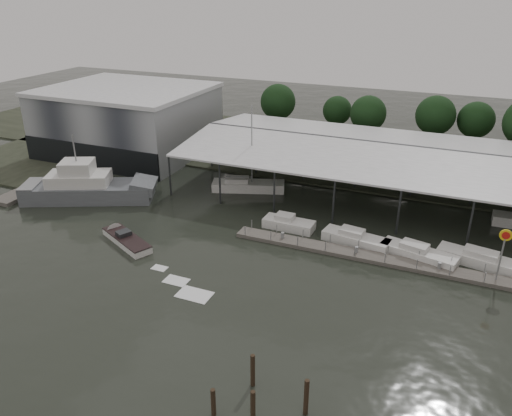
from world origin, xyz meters
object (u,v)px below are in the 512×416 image
at_px(shell_fuel_sign, 503,246).
at_px(grey_trawler, 89,188).
at_px(speedboat_underway, 124,238).
at_px(white_sailboat, 247,186).

xyz_separation_m(shell_fuel_sign, grey_trawler, (-47.77, 1.13, -2.35)).
distance_m(shell_fuel_sign, speedboat_underway, 37.47).
distance_m(shell_fuel_sign, white_sailboat, 32.82).
bearing_deg(shell_fuel_sign, white_sailboat, 158.71).
xyz_separation_m(shell_fuel_sign, speedboat_underway, (-36.70, -6.68, -3.53)).
height_order(shell_fuel_sign, speedboat_underway, shell_fuel_sign).
relative_size(shell_fuel_sign, speedboat_underway, 0.31).
height_order(white_sailboat, speedboat_underway, white_sailboat).
bearing_deg(white_sailboat, shell_fuel_sign, -40.73).
xyz_separation_m(grey_trawler, speedboat_underway, (11.07, -7.81, -1.19)).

